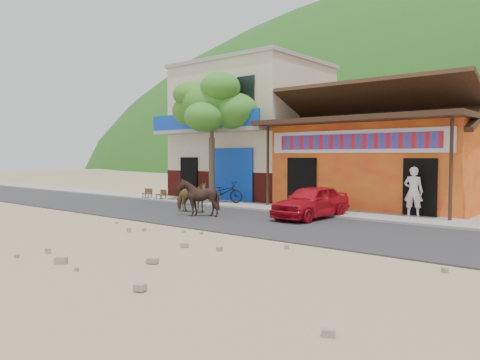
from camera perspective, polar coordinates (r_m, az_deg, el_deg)
The scene contains 13 objects.
ground at distance 14.67m, azimuth -5.81°, elevation -6.02°, with size 120.00×120.00×0.00m, color #9E825B.
road at distance 16.49m, azimuth 0.42°, elevation -4.93°, with size 60.00×5.00×0.04m, color #28282B.
sidewalk at distance 19.31m, azimuth 7.01°, elevation -3.67°, with size 60.00×2.00×0.12m, color gray.
dance_club at distance 21.82m, azimuth 17.19°, elevation 1.56°, with size 8.00×6.00×3.60m, color orange.
cafe_building at distance 25.66m, azimuth 1.50°, elevation 5.69°, with size 7.00×6.00×7.00m, color beige.
tree at distance 21.87m, azimuth -3.47°, elevation 5.16°, with size 3.00×3.00×6.00m, color #2D721E, non-canonical shape.
cow_tan at distance 18.64m, azimuth -5.93°, elevation -2.08°, with size 0.66×1.45×1.22m, color brown.
cow_dark at distance 17.43m, azimuth -5.14°, elevation -2.14°, with size 1.12×1.26×1.39m, color black.
red_car at distance 16.99m, azimuth 8.66°, elevation -2.63°, with size 1.41×3.51×1.20m, color #AF0C19.
scooter at distance 21.66m, azimuth -1.93°, elevation -1.47°, with size 0.65×1.86×0.98m, color black.
pedestrian at distance 17.77m, azimuth 20.38°, elevation -1.33°, with size 0.65×0.43×1.79m, color white.
cafe_chair_left at distance 23.76m, azimuth -9.62°, elevation -1.25°, with size 0.40×0.40×0.87m, color #472E17, non-canonical shape.
cafe_chair_right at distance 24.58m, azimuth -11.26°, elevation -1.10°, with size 0.41×0.41×0.88m, color #4D2819, non-canonical shape.
Camera 1 is at (10.33, -10.16, 2.30)m, focal length 35.00 mm.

